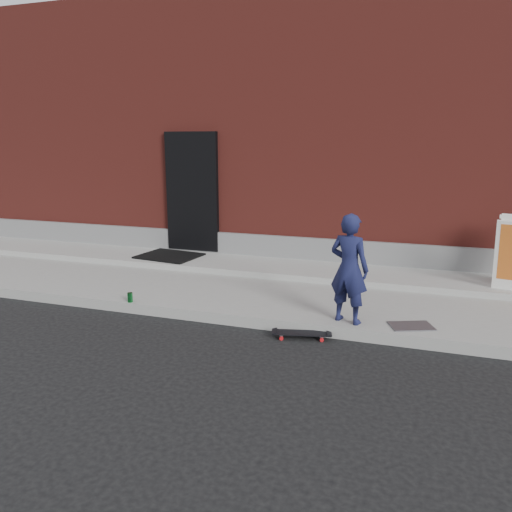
% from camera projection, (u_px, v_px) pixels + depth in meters
% --- Properties ---
extents(ground, '(80.00, 80.00, 0.00)m').
position_uv_depth(ground, '(280.00, 332.00, 6.30)').
color(ground, black).
rests_on(ground, ground).
extents(sidewalk, '(20.00, 3.00, 0.15)m').
position_uv_depth(sidewalk, '(307.00, 293.00, 7.67)').
color(sidewalk, gray).
rests_on(sidewalk, ground).
extents(apron, '(20.00, 1.20, 0.10)m').
position_uv_depth(apron, '(319.00, 271.00, 8.48)').
color(apron, gray).
rests_on(apron, sidewalk).
extents(building, '(20.00, 8.10, 5.00)m').
position_uv_depth(building, '(359.00, 135.00, 12.20)').
color(building, maroon).
rests_on(building, ground).
extents(child, '(0.57, 0.46, 1.37)m').
position_uv_depth(child, '(349.00, 269.00, 6.09)').
color(child, '#171A41').
rests_on(child, sidewalk).
extents(skateboard, '(0.73, 0.33, 0.08)m').
position_uv_depth(skateboard, '(302.00, 333.00, 6.08)').
color(skateboard, red).
rests_on(skateboard, ground).
extents(soda_can, '(0.08, 0.08, 0.14)m').
position_uv_depth(soda_can, '(130.00, 297.00, 6.98)').
color(soda_can, '#17752E').
rests_on(soda_can, sidewalk).
extents(doormat, '(1.17, 1.00, 0.03)m').
position_uv_depth(doormat, '(169.00, 256.00, 9.29)').
color(doormat, black).
rests_on(doormat, apron).
extents(utility_plate, '(0.59, 0.49, 0.02)m').
position_uv_depth(utility_plate, '(411.00, 326.00, 6.08)').
color(utility_plate, '#5D5C62').
rests_on(utility_plate, sidewalk).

